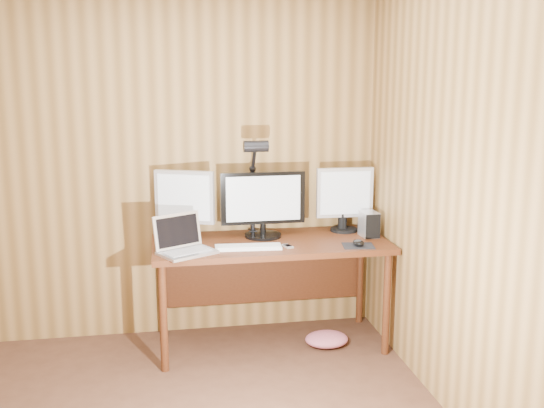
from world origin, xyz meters
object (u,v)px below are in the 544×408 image
object	(u,v)px
desk	(269,255)
monitor_left	(185,202)
monitor_right	(345,197)
mouse	(358,243)
keyboard	(248,247)
desk_lamp	(254,173)
hard_drive	(369,224)
monitor_center	(263,203)
speaker	(342,222)
laptop	(183,243)
phone	(288,246)

from	to	relation	value
desk	monitor_left	xyz separation A→B (m)	(-0.57, 0.12, 0.38)
monitor_right	mouse	xyz separation A→B (m)	(-0.02, -0.41, -0.23)
keyboard	desk_lamp	size ratio (longest dim) A/B	0.61
monitor_left	keyboard	xyz separation A→B (m)	(0.39, -0.34, -0.25)
monitor_left	hard_drive	bearing A→B (deg)	14.54
monitor_center	speaker	xyz separation A→B (m)	(0.59, 0.07, -0.18)
desk_lamp	keyboard	bearing A→B (deg)	-104.00
laptop	keyboard	bearing A→B (deg)	-26.47
keyboard	mouse	xyz separation A→B (m)	(0.73, -0.07, 0.01)
desk	monitor_right	xyz separation A→B (m)	(0.57, 0.12, 0.37)
phone	speaker	size ratio (longest dim) A/B	0.78
monitor_center	hard_drive	bearing A→B (deg)	-9.66
phone	laptop	bearing A→B (deg)	164.21
monitor_center	phone	xyz separation A→B (m)	(0.12, -0.29, -0.23)
monitor_left	phone	world-z (taller)	monitor_left
hard_drive	keyboard	bearing A→B (deg)	-171.30
desk	monitor_right	distance (m)	0.69
hard_drive	phone	world-z (taller)	hard_drive
speaker	monitor_center	bearing A→B (deg)	-173.19
monitor_right	desk_lamp	bearing A→B (deg)	-175.92
monitor_left	mouse	size ratio (longest dim) A/B	4.25
keyboard	monitor_left	bearing A→B (deg)	142.59
mouse	monitor_left	bearing A→B (deg)	169.73
keyboard	hard_drive	distance (m)	0.90
desk_lamp	monitor_center	bearing A→B (deg)	-24.64
hard_drive	phone	size ratio (longest dim) A/B	1.74
monitor_left	monitor_right	size ratio (longest dim) A/B	1.02
hard_drive	speaker	xyz separation A→B (m)	(-0.14, 0.19, -0.02)
mouse	desk	bearing A→B (deg)	161.64
monitor_right	mouse	size ratio (longest dim) A/B	4.16
mouse	phone	distance (m)	0.47
monitor_center	keyboard	world-z (taller)	monitor_center
monitor_center	speaker	bearing A→B (deg)	6.15
speaker	desk_lamp	size ratio (longest dim) A/B	0.18
monitor_right	mouse	distance (m)	0.47
phone	desk_lamp	world-z (taller)	desk_lamp
monitor_right	desk_lamp	distance (m)	0.69
monitor_center	hard_drive	size ratio (longest dim) A/B	3.36
monitor_center	phone	distance (m)	0.39
hard_drive	desk_lamp	xyz separation A→B (m)	(-0.79, 0.14, 0.36)
desk	mouse	bearing A→B (deg)	-28.24
monitor_center	monitor_left	world-z (taller)	monitor_left
monitor_left	hard_drive	size ratio (longest dim) A/B	2.70
monitor_right	hard_drive	world-z (taller)	monitor_right
monitor_center	desk	bearing A→B (deg)	-60.75
mouse	hard_drive	distance (m)	0.29
laptop	hard_drive	size ratio (longest dim) A/B	2.39
monitor_center	speaker	world-z (taller)	monitor_center
phone	speaker	bearing A→B (deg)	20.99
desk	desk_lamp	world-z (taller)	desk_lamp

